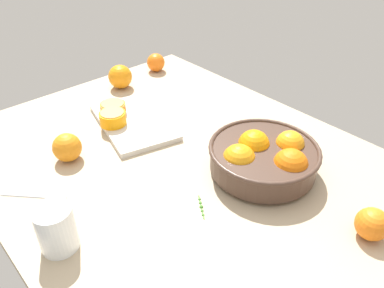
{
  "coord_description": "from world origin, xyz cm",
  "views": [
    {
      "loc": [
        66.32,
        -53.2,
        63.91
      ],
      "look_at": [
        3.65,
        3.02,
        4.98
      ],
      "focal_mm": 35.61,
      "sensor_mm": 36.0,
      "label": 1
    }
  ],
  "objects": [
    {
      "name": "fruit_bowl",
      "position": [
        20.47,
        12.87,
        4.86
      ],
      "size": [
        28.61,
        28.61,
        10.79
      ],
      "color": "#473328",
      "rests_on": "ground_plane"
    },
    {
      "name": "juice_glass",
      "position": [
        7.84,
        -38.02,
        4.78
      ],
      "size": [
        7.95,
        7.95,
        10.42
      ],
      "color": "white",
      "rests_on": "ground_plane"
    },
    {
      "name": "cutting_board",
      "position": [
        -22.04,
        1.29,
        0.84
      ],
      "size": [
        34.97,
        26.07,
        1.68
      ],
      "primitive_type": "cube",
      "rotation": [
        0.0,
        0.0,
        -0.24
      ],
      "color": "beige",
      "rests_on": "ground_plane"
    },
    {
      "name": "spoon",
      "position": [
        -8.69,
        -34.26,
        0.43
      ],
      "size": [
        13.17,
        12.41,
        1.0
      ],
      "color": "silver",
      "rests_on": "ground_plane"
    },
    {
      "name": "loose_orange_1",
      "position": [
        -49.81,
        31.58,
        3.57
      ],
      "size": [
        7.14,
        7.14,
        7.14
      ],
      "primitive_type": "sphere",
      "color": "orange",
      "rests_on": "ground_plane"
    },
    {
      "name": "herb_sprig_0",
      "position": [
        19.21,
        -8.0,
        0.27
      ],
      "size": [
        6.82,
        4.69,
        0.99
      ],
      "color": "#45842F",
      "rests_on": "ground_plane"
    },
    {
      "name": "orange_half_0",
      "position": [
        -24.22,
        -4.59,
        3.73
      ],
      "size": [
        8.09,
        8.09,
        4.18
      ],
      "color": "orange",
      "rests_on": "cutting_board"
    },
    {
      "name": "orange_half_1",
      "position": [
        -29.48,
        -1.15,
        3.54
      ],
      "size": [
        8.09,
        8.09,
        3.79
      ],
      "color": "orange",
      "rests_on": "cutting_board"
    },
    {
      "name": "loose_orange_2",
      "position": [
        49.89,
        13.03,
        3.6
      ],
      "size": [
        7.2,
        7.2,
        7.2
      ],
      "primitive_type": "sphere",
      "color": "orange",
      "rests_on": "ground_plane"
    },
    {
      "name": "loose_orange_0",
      "position": [
        -18.93,
        -22.34,
        3.93
      ],
      "size": [
        7.86,
        7.86,
        7.86
      ],
      "primitive_type": "sphere",
      "color": "orange",
      "rests_on": "ground_plane"
    },
    {
      "name": "loose_orange_3",
      "position": [
        -46.6,
        12.78,
        4.32
      ],
      "size": [
        8.64,
        8.64,
        8.64
      ],
      "primitive_type": "sphere",
      "color": "orange",
      "rests_on": "ground_plane"
    },
    {
      "name": "ground_plane",
      "position": [
        0.0,
        0.0,
        -1.5
      ],
      "size": [
        118.21,
        94.51,
        3.0
      ],
      "primitive_type": "cube",
      "color": "tan"
    }
  ]
}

